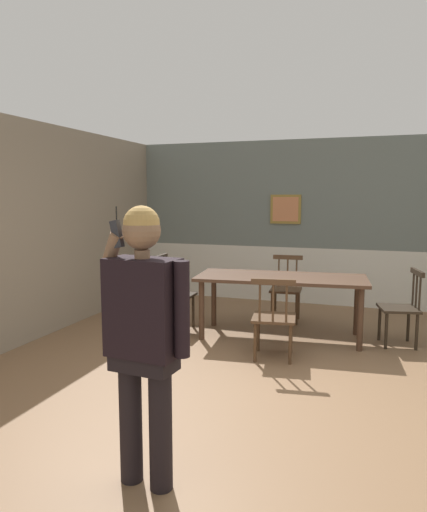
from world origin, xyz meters
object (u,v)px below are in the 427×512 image
object	(u,v)px
chair_near_window	(402,308)
chair_at_table_head	(286,289)
chair_opposite_corner	(172,294)
person_figure	(145,328)
chair_by_doorway	(274,317)
dining_table	(281,283)

from	to	relation	value
chair_near_window	chair_at_table_head	distance (m)	1.63
chair_opposite_corner	person_figure	bearing A→B (deg)	19.74
chair_by_doorway	chair_at_table_head	size ratio (longest dim) A/B	0.99
chair_by_doorway	chair_opposite_corner	size ratio (longest dim) A/B	0.92
chair_near_window	chair_by_doorway	world-z (taller)	chair_by_doorway
chair_near_window	person_figure	world-z (taller)	person_figure
chair_near_window	person_figure	xyz separation A→B (m)	(-1.61, -3.43, 0.54)
chair_near_window	person_figure	bearing A→B (deg)	142.88
dining_table	person_figure	bearing A→B (deg)	-93.38
chair_at_table_head	chair_opposite_corner	world-z (taller)	chair_opposite_corner
person_figure	dining_table	bearing A→B (deg)	-87.91
dining_table	chair_by_doorway	size ratio (longest dim) A/B	2.35
dining_table	chair_at_table_head	world-z (taller)	chair_at_table_head
chair_by_doorway	chair_near_window	bearing A→B (deg)	27.31
person_figure	chair_at_table_head	bearing A→B (deg)	-86.18
dining_table	chair_near_window	xyz separation A→B (m)	(1.41, 0.14, -0.23)
chair_by_doorway	chair_at_table_head	world-z (taller)	chair_at_table_head
chair_at_table_head	person_figure	bearing A→B (deg)	84.56
chair_at_table_head	chair_opposite_corner	size ratio (longest dim) A/B	0.93
chair_near_window	chair_by_doorway	distance (m)	1.64
chair_by_doorway	person_figure	distance (m)	2.55
chair_at_table_head	chair_opposite_corner	bearing A→B (deg)	31.29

